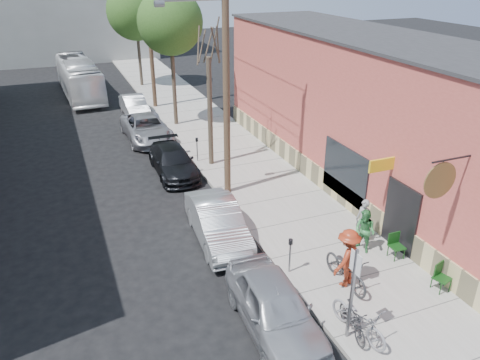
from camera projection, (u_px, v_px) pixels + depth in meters
name	position (u px, v px, depth m)	size (l,w,h in m)	color
ground	(216.00, 276.00, 15.43)	(120.00, 120.00, 0.00)	black
sidewalk	(223.00, 146.00, 26.07)	(4.50, 58.00, 0.15)	#9F9B93
cafe_building	(365.00, 109.00, 21.26)	(6.60, 20.20, 6.61)	#BB4E45
sign_post	(353.00, 286.00, 12.03)	(0.07, 0.45, 2.80)	slate
parking_meter_near	(290.00, 250.00, 15.04)	(0.14, 0.14, 1.24)	slate
parking_meter_far	(197.00, 146.00, 23.57)	(0.14, 0.14, 1.24)	slate
utility_pole_near	(225.00, 73.00, 18.51)	(3.57, 0.28, 10.00)	#503A28
utility_pole_far	(149.00, 29.00, 30.78)	(1.80, 0.28, 10.00)	#503A28
tree_bare	(210.00, 113.00, 22.51)	(0.24, 0.24, 5.30)	#44392C
tree_leafy_mid	(170.00, 22.00, 26.83)	(3.78, 3.78, 7.99)	#44392C
tree_leafy_far	(135.00, 11.00, 36.19)	(4.46, 4.46, 8.00)	#44392C
patio_chair_a	(442.00, 278.00, 14.35)	(0.50, 0.50, 0.88)	#103911
patio_chair_b	(397.00, 247.00, 15.94)	(0.50, 0.50, 0.88)	#103911
patron_grey	(363.00, 220.00, 16.80)	(0.59, 0.39, 1.63)	gray
patron_green	(365.00, 231.00, 16.17)	(0.78, 0.60, 1.60)	#338040
cyclist	(347.00, 258.00, 14.41)	(1.26, 0.72, 1.94)	maroon
cyclist_bike	(346.00, 269.00, 14.59)	(0.73, 2.09, 1.10)	black
parked_bike_a	(352.00, 320.00, 12.64)	(0.44, 1.55, 0.93)	black
parked_bike_b	(359.00, 319.00, 12.59)	(0.70, 1.99, 1.05)	slate
car_0	(274.00, 307.00, 12.92)	(1.77, 4.41, 1.50)	#ACAEB4
car_1	(218.00, 223.00, 17.11)	(1.56, 4.48, 1.48)	silver
car_2	(173.00, 161.00, 22.59)	(1.81, 4.46, 1.29)	black
car_3	(147.00, 128.00, 26.90)	(2.32, 5.03, 1.40)	#9C9DA4
car_4	(134.00, 106.00, 31.19)	(1.39, 3.98, 1.31)	#B5B9BD
bus	(79.00, 78.00, 35.46)	(2.33, 9.94, 2.77)	white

